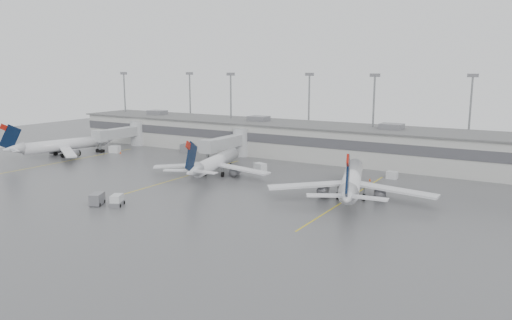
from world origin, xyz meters
The scene contains 18 objects.
ground centered at (0.00, 0.00, 0.00)m, with size 260.00×260.00×0.00m, color #4B4B4D.
terminal centered at (-0.01, 57.98, 4.17)m, with size 152.00×17.00×9.45m.
light_masts centered at (0.00, 63.75, 12.03)m, with size 142.40×8.00×20.60m.
jet_bridge_left centered at (-55.50, 45.72, 3.87)m, with size 4.00×17.20×7.00m.
jet_bridge_right centered at (-20.50, 45.72, 3.87)m, with size 4.00×17.20×7.00m.
stand_markings centered at (0.00, 24.00, 0.01)m, with size 105.25×40.00×0.01m.
jet_far_left centered at (-58.99, 26.47, 2.91)m, with size 25.09×28.46×9.36m.
jet_mid_left centered at (-12.60, 27.52, 2.82)m, with size 24.32×27.60×9.08m.
jet_mid_right centered at (17.92, 24.36, 3.17)m, with size 26.85×30.56×10.19m.
baggage_tug centered at (-12.93, 0.91, 0.71)m, with size 2.84×3.32×1.83m.
baggage_cart centered at (-16.13, -0.29, 0.99)m, with size 2.87×3.41×1.91m.
gse_uld_a centered at (-51.40, 37.22, 0.93)m, with size 2.62×1.75×1.85m, color silver.
gse_uld_b centered at (-6.67, 35.96, 0.91)m, with size 2.57×1.72×1.82m, color silver.
gse_uld_c centered at (19.61, 43.24, 0.75)m, with size 2.13×1.42×1.51m, color silver.
gse_loader centered at (-35.89, 47.70, 1.10)m, with size 2.20×3.52×2.20m, color slate.
cone_a centered at (-49.29, 37.14, 0.31)m, with size 0.39×0.39×0.62m, color #EC4104.
cone_b centered at (-20.08, 29.10, 0.37)m, with size 0.47×0.47×0.74m, color #EC4104.
cone_c centered at (16.46, 39.04, 0.32)m, with size 0.40×0.40×0.63m, color #EC4104.
Camera 1 is at (45.95, -54.35, 21.88)m, focal length 35.00 mm.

